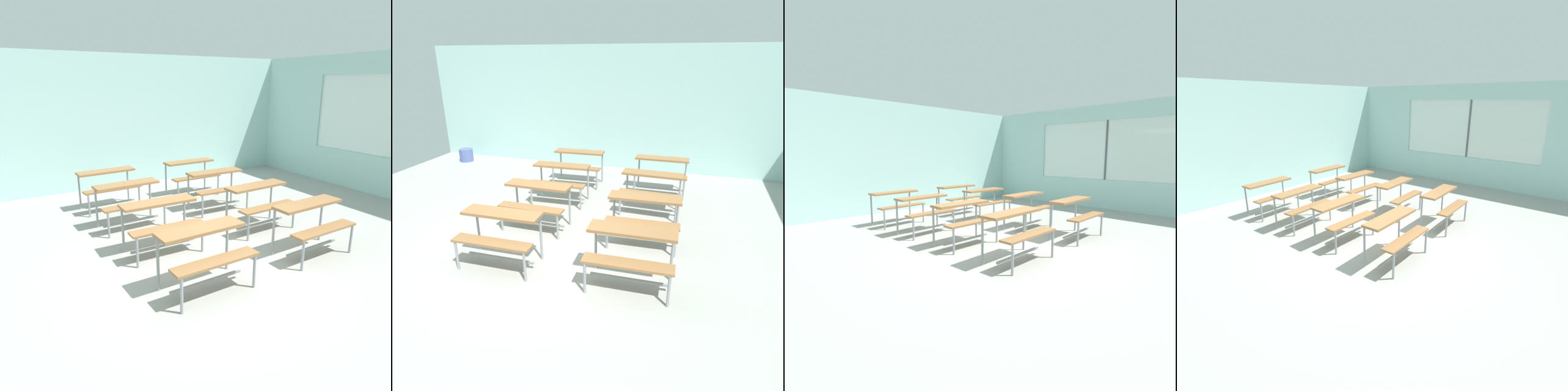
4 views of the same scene
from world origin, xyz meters
The scene contains 10 objects.
ground centered at (0.00, 0.00, -0.03)m, with size 10.00×9.00×0.05m, color #9E9E99.
wall_back centered at (0.00, 4.50, 1.50)m, with size 10.00×0.12×3.00m, color #A8D1CC.
desk_bench_r0c0 centered at (-0.31, -0.53, 0.56)m, with size 1.12×0.62×0.74m.
desk_bench_r0c1 centered at (1.49, -0.49, 0.56)m, with size 1.12×0.63×0.74m.
desk_bench_r1c0 centered at (-0.32, 0.65, 0.56)m, with size 1.11×0.60×0.74m.
desk_bench_r1c1 centered at (1.48, 0.63, 0.56)m, with size 1.13×0.64×0.74m.
desk_bench_r2c0 centered at (-0.35, 1.83, 0.56)m, with size 1.12×0.64×0.74m.
desk_bench_r2c1 centered at (1.43, 1.83, 0.56)m, with size 1.12×0.62×0.74m.
desk_bench_r3c0 centered at (-0.36, 2.95, 0.56)m, with size 1.13×0.64×0.74m.
desk_bench_r3c1 centered at (1.49, 2.92, 0.56)m, with size 1.10×0.60×0.74m.
Camera 1 is at (-2.40, -3.84, 2.36)m, focal length 33.84 mm.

